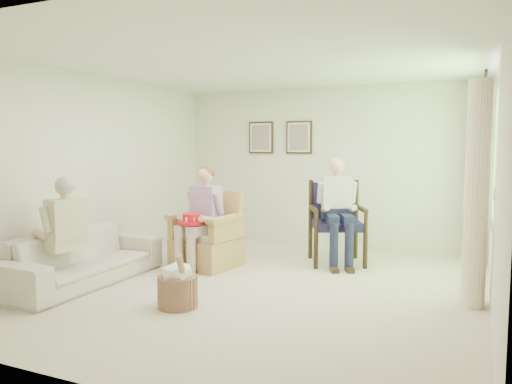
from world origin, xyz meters
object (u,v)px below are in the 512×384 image
at_px(sofa, 82,258).
at_px(hatbox, 178,285).
at_px(person_sofa, 61,227).
at_px(person_dark, 336,203).
at_px(wicker_armchair, 208,243).
at_px(red_hat, 192,220).
at_px(person_wicker, 202,211).
at_px(wood_armchair, 339,219).

distance_m(sofa, hatbox, 1.57).
bearing_deg(person_sofa, person_dark, 147.54).
bearing_deg(person_sofa, wicker_armchair, 163.14).
xyz_separation_m(red_hat, hatbox, (0.62, -1.29, -0.45)).
xyz_separation_m(sofa, person_dark, (2.51, 2.15, 0.56)).
xyz_separation_m(person_sofa, red_hat, (0.91, 1.31, -0.04)).
bearing_deg(person_wicker, wicker_armchair, 98.51).
relative_size(sofa, person_dark, 1.46).
distance_m(person_wicker, person_dark, 1.82).
bearing_deg(hatbox, red_hat, 115.67).
relative_size(sofa, person_sofa, 1.66).
bearing_deg(person_dark, wood_armchair, 65.21).
relative_size(sofa, person_wicker, 1.58).
distance_m(person_wicker, red_hat, 0.23).
relative_size(person_wicker, person_sofa, 1.05).
bearing_deg(red_hat, sofa, -132.33).
distance_m(wood_armchair, sofa, 3.44).
distance_m(wood_armchair, person_wicker, 1.93).
distance_m(wood_armchair, person_sofa, 3.65).
bearing_deg(person_dark, person_sofa, -160.45).
distance_m(person_sofa, hatbox, 1.61).
bearing_deg(wood_armchair, sofa, -161.91).
relative_size(person_sofa, red_hat, 3.62).
height_order(red_hat, hatbox, red_hat).
distance_m(sofa, person_wicker, 1.61).
bearing_deg(red_hat, person_wicker, 79.32).
bearing_deg(person_sofa, red_hat, 158.26).
height_order(person_sofa, hatbox, person_sofa).
distance_m(red_hat, hatbox, 1.50).
bearing_deg(wood_armchair, person_dark, -114.79).
bearing_deg(wood_armchair, wicker_armchair, -172.35).
height_order(wicker_armchair, wood_armchair, wood_armchair).
bearing_deg(sofa, wicker_armchair, -35.38).
height_order(wood_armchair, person_wicker, person_wicker).
bearing_deg(person_wicker, person_dark, 39.65).
relative_size(person_wicker, person_dark, 0.93).
distance_m(wood_armchair, person_dark, 0.31).
relative_size(person_wicker, red_hat, 3.80).
distance_m(wood_armchair, hatbox, 2.82).
relative_size(wicker_armchair, wood_armchair, 0.90).
distance_m(wicker_armchair, person_dark, 1.84).
bearing_deg(person_sofa, hatbox, 103.78).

